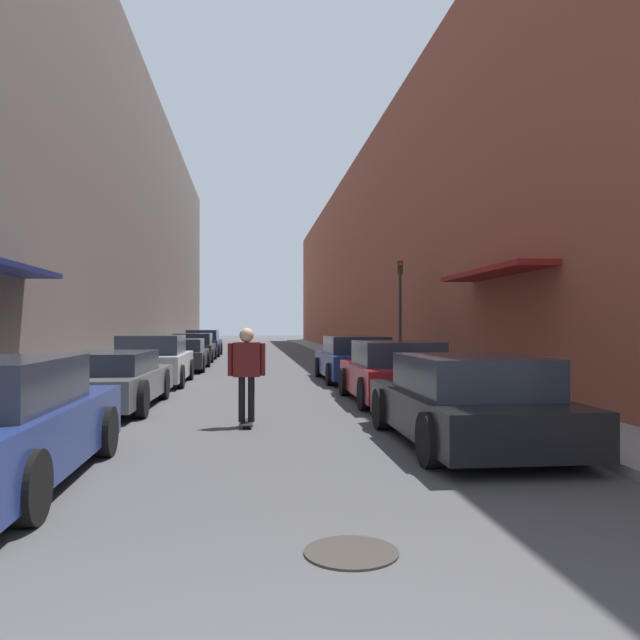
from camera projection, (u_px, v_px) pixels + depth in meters
ground at (254, 362)px, 28.82m from camera, size 149.32×149.32×0.00m
curb_strip_left at (167, 354)px, 35.02m from camera, size 1.80×67.87×0.12m
curb_strip_right at (338, 353)px, 36.10m from camera, size 1.80×67.87×0.12m
building_row_left at (114, 216)px, 34.76m from camera, size 4.90×67.87×15.56m
building_row_right at (387, 259)px, 36.47m from camera, size 4.90×67.87×11.21m
parked_car_left_1 at (111, 380)px, 12.59m from camera, size 1.86×4.79×1.15m
parked_car_left_2 at (153, 361)px, 17.77m from camera, size 2.00×4.29×1.41m
parked_car_left_3 at (181, 355)px, 23.51m from camera, size 1.95×4.81×1.18m
parked_car_left_4 at (193, 348)px, 29.30m from camera, size 2.02×4.53×1.32m
parked_car_left_5 at (203, 343)px, 34.43m from camera, size 1.98×4.48×1.44m
parked_car_right_0 at (467, 402)px, 8.75m from camera, size 2.03×4.43×1.26m
parked_car_right_1 at (395, 373)px, 13.65m from camera, size 2.02×4.22×1.34m
parked_car_right_2 at (355, 359)px, 18.94m from camera, size 2.07×4.72×1.36m
skateboarder at (247, 366)px, 10.39m from camera, size 0.63×0.78×1.64m
manhole_cover at (351, 552)px, 4.59m from camera, size 0.70×0.70×0.02m
traffic_light at (400, 304)px, 20.88m from camera, size 0.16×0.22×3.73m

